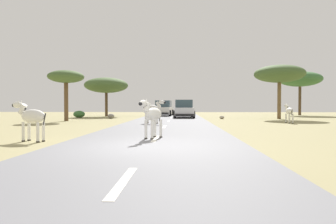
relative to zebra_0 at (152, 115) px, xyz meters
name	(u,v)px	position (x,y,z in m)	size (l,w,h in m)	color
ground_plane	(141,148)	(-0.13, -2.15, -0.92)	(90.00, 90.00, 0.00)	#998E60
road	(150,147)	(0.12, -2.15, -0.90)	(6.00, 64.00, 0.05)	slate
lane_markings	(146,152)	(0.12, -3.15, -0.87)	(0.16, 56.00, 0.01)	silver
zebra_0	(152,115)	(0.00, 0.00, 0.00)	(0.86, 1.46, 1.46)	silver
zebra_1	(153,109)	(-0.81, 8.73, 0.08)	(1.59, 0.96, 1.60)	silver
zebra_2	(289,111)	(8.67, 10.41, -0.07)	(0.41, 1.51, 1.42)	silver
zebra_3	(31,117)	(-4.18, -0.69, -0.05)	(1.49, 0.74, 1.46)	silver
car_0	(163,109)	(-0.94, 23.14, -0.07)	(2.26, 4.45, 1.74)	white
car_1	(184,109)	(1.33, 18.32, -0.07)	(2.12, 4.39, 1.74)	silver
tree_1	(300,79)	(16.01, 27.15, 3.59)	(5.26, 5.26, 5.45)	#4C3823
tree_2	(106,85)	(-7.34, 22.32, 2.57)	(4.88, 4.88, 4.36)	#4C3823
tree_4	(66,78)	(-8.08, 12.42, 2.54)	(2.83, 2.83, 4.03)	brown
tree_5	(279,74)	(10.09, 16.85, 3.19)	(4.55, 4.55, 4.93)	brown
bush_1	(79,114)	(-9.30, 18.93, -0.57)	(1.16, 1.05, 0.70)	#386633
rock_0	(111,116)	(-5.52, 16.79, -0.69)	(0.63, 0.62, 0.46)	gray
rock_2	(222,117)	(4.83, 16.68, -0.78)	(0.45, 0.40, 0.29)	#A89E8C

